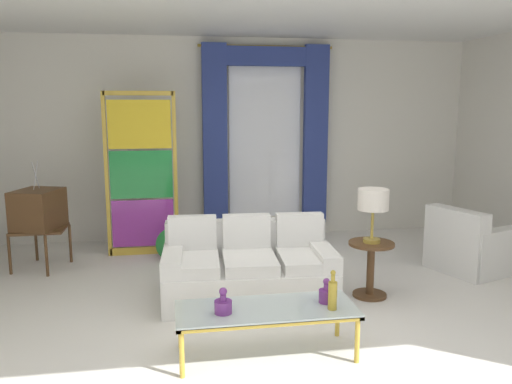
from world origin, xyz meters
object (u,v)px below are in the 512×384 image
(peacock_figurine, at_px, (173,245))
(bottle_crystal_tall, at_px, (223,305))
(bottle_amber_squat, at_px, (333,294))
(vintage_tv, at_px, (38,211))
(couch_white_long, at_px, (248,270))
(table_lamp_brass, at_px, (373,202))
(coffee_table, at_px, (266,312))
(bottle_blue_decanter, at_px, (326,294))
(stained_glass_divider, at_px, (142,178))
(armchair_white, at_px, (469,248))
(round_side_table, at_px, (371,264))

(peacock_figurine, bearing_deg, bottle_crystal_tall, -82.03)
(bottle_amber_squat, bearing_deg, vintage_tv, 135.71)
(couch_white_long, relative_size, table_lamp_brass, 3.17)
(vintage_tv, height_order, peacock_figurine, vintage_tv)
(coffee_table, bearing_deg, bottle_crystal_tall, -171.31)
(bottle_blue_decanter, relative_size, bottle_crystal_tall, 1.00)
(couch_white_long, height_order, bottle_amber_squat, couch_white_long)
(stained_glass_divider, xyz_separation_m, peacock_figurine, (0.39, -0.42, -0.84))
(stained_glass_divider, distance_m, table_lamp_brass, 3.16)
(couch_white_long, height_order, bottle_crystal_tall, couch_white_long)
(bottle_blue_decanter, relative_size, armchair_white, 0.20)
(vintage_tv, distance_m, armchair_white, 5.32)
(vintage_tv, bearing_deg, bottle_amber_squat, -44.29)
(bottle_crystal_tall, distance_m, round_side_table, 2.05)
(table_lamp_brass, bearing_deg, couch_white_long, 171.71)
(armchair_white, relative_size, peacock_figurine, 1.73)
(couch_white_long, relative_size, coffee_table, 1.24)
(bottle_amber_squat, bearing_deg, bottle_blue_decanter, 92.72)
(couch_white_long, height_order, round_side_table, couch_white_long)
(coffee_table, height_order, round_side_table, round_side_table)
(bottle_blue_decanter, relative_size, vintage_tv, 0.16)
(couch_white_long, height_order, bottle_blue_decanter, couch_white_long)
(couch_white_long, bearing_deg, stained_glass_divider, 122.87)
(coffee_table, bearing_deg, couch_white_long, 87.94)
(vintage_tv, height_order, table_lamp_brass, vintage_tv)
(couch_white_long, relative_size, peacock_figurine, 3.01)
(coffee_table, bearing_deg, vintage_tv, 131.37)
(bottle_blue_decanter, relative_size, stained_glass_divider, 0.10)
(armchair_white, relative_size, table_lamp_brass, 1.82)
(bottle_amber_squat, height_order, peacock_figurine, bottle_amber_squat)
(vintage_tv, distance_m, table_lamp_brass, 4.03)
(vintage_tv, relative_size, peacock_figurine, 2.24)
(stained_glass_divider, bearing_deg, bottle_blue_decanter, -62.02)
(bottle_crystal_tall, height_order, table_lamp_brass, table_lamp_brass)
(armchair_white, bearing_deg, couch_white_long, -171.47)
(stained_glass_divider, bearing_deg, vintage_tv, -161.74)
(armchair_white, bearing_deg, round_side_table, -158.15)
(bottle_amber_squat, relative_size, armchair_white, 0.31)
(bottle_amber_squat, bearing_deg, couch_white_long, 108.41)
(coffee_table, height_order, vintage_tv, vintage_tv)
(peacock_figurine, distance_m, round_side_table, 2.60)
(round_side_table, bearing_deg, peacock_figurine, 142.72)
(bottle_amber_squat, relative_size, stained_glass_divider, 0.15)
(bottle_amber_squat, xyz_separation_m, round_side_table, (0.82, 1.22, -0.19))
(coffee_table, distance_m, round_side_table, 1.72)
(coffee_table, xyz_separation_m, stained_glass_divider, (-1.12, 3.09, 0.68))
(coffee_table, bearing_deg, bottle_amber_squat, -13.57)
(round_side_table, xyz_separation_m, table_lamp_brass, (0.00, 0.00, 0.67))
(coffee_table, height_order, peacock_figurine, peacock_figurine)
(peacock_figurine, xyz_separation_m, round_side_table, (2.07, -1.57, 0.14))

